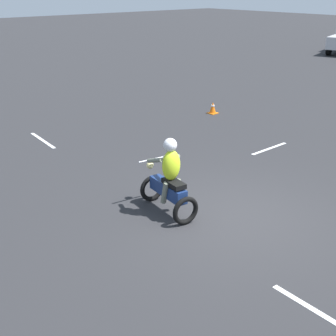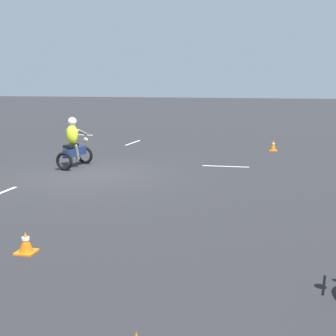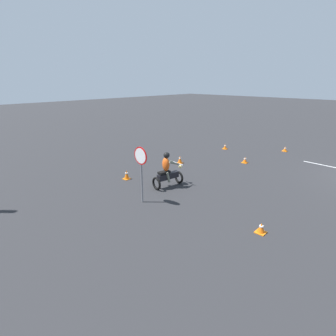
# 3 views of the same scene
# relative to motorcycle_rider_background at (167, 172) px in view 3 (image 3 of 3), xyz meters

# --- Properties ---
(motorcycle_rider_background) EXTENTS (0.85, 1.55, 1.66)m
(motorcycle_rider_background) POSITION_rel_motorcycle_rider_background_xyz_m (0.00, 0.00, 0.00)
(motorcycle_rider_background) COLOR black
(motorcycle_rider_background) RESTS_ON ground
(stop_sign) EXTENTS (0.70, 0.08, 2.30)m
(stop_sign) POSITION_rel_motorcycle_rider_background_xyz_m (-0.38, 1.88, 0.91)
(stop_sign) COLOR slate
(stop_sign) RESTS_ON ground
(traffic_cone_near_left) EXTENTS (0.32, 0.32, 0.46)m
(traffic_cone_near_left) POSITION_rel_motorcycle_rider_background_xyz_m (2.14, 0.70, -0.50)
(traffic_cone_near_left) COLOR orange
(traffic_cone_near_left) RESTS_ON ground
(traffic_cone_near_right) EXTENTS (0.32, 0.32, 0.35)m
(traffic_cone_near_right) POSITION_rel_motorcycle_rider_background_xyz_m (-4.86, 0.72, -0.56)
(traffic_cone_near_right) COLOR orange
(traffic_cone_near_right) RESTS_ON ground
(traffic_cone_mid_center) EXTENTS (0.32, 0.32, 0.37)m
(traffic_cone_mid_center) POSITION_rel_motorcycle_rider_background_xyz_m (-0.83, -5.80, -0.55)
(traffic_cone_mid_center) COLOR orange
(traffic_cone_mid_center) RESTS_ON ground
(traffic_cone_mid_left) EXTENTS (0.32, 0.32, 0.32)m
(traffic_cone_mid_left) POSITION_rel_motorcycle_rider_background_xyz_m (-1.54, -10.15, -0.57)
(traffic_cone_mid_left) COLOR orange
(traffic_cone_mid_left) RESTS_ON ground
(traffic_cone_far_center) EXTENTS (0.32, 0.32, 0.36)m
(traffic_cone_far_center) POSITION_rel_motorcycle_rider_background_xyz_m (1.79, -7.84, -0.55)
(traffic_cone_far_center) COLOR orange
(traffic_cone_far_center) RESTS_ON ground
(traffic_cone_far_left) EXTENTS (0.32, 0.32, 0.45)m
(traffic_cone_far_left) POSITION_rel_motorcycle_rider_background_xyz_m (1.94, -3.10, -0.51)
(traffic_cone_far_left) COLOR orange
(traffic_cone_far_left) RESTS_ON ground
(lane_stripe_e) EXTENTS (1.98, 0.18, 0.01)m
(lane_stripe_e) POSITION_rel_motorcycle_rider_background_xyz_m (-4.26, -8.55, -0.72)
(lane_stripe_e) COLOR silver
(lane_stripe_e) RESTS_ON ground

